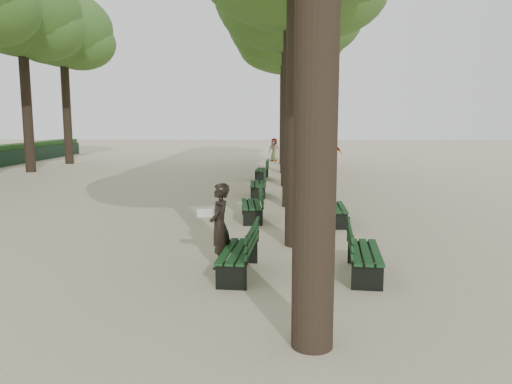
{
  "coord_description": "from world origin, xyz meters",
  "views": [
    {
      "loc": [
        1.04,
        -7.88,
        2.8
      ],
      "look_at": [
        0.6,
        3.0,
        1.2
      ],
      "focal_mm": 35.0,
      "sensor_mm": 36.0,
      "label": 1
    }
  ],
  "objects": [
    {
      "name": "bench_left_2",
      "position": [
        0.37,
        10.17,
        0.27
      ],
      "size": [
        0.65,
        1.82,
        0.92
      ],
      "color": "black",
      "rests_on": "ground"
    },
    {
      "name": "bench_right_1",
      "position": [
        2.63,
        5.41,
        0.27
      ],
      "size": [
        0.62,
        1.82,
        0.92
      ],
      "color": "black",
      "rests_on": "ground"
    },
    {
      "name": "bench_right_2",
      "position": [
        2.63,
        10.91,
        0.27
      ],
      "size": [
        0.67,
        1.83,
        0.92
      ],
      "color": "black",
      "rests_on": "ground"
    },
    {
      "name": "man_with_map",
      "position": [
        -0.01,
        1.25,
        0.81
      ],
      "size": [
        0.63,
        0.68,
        1.62
      ],
      "color": "black",
      "rests_on": "ground"
    },
    {
      "name": "tree_far_5",
      "position": [
        -12.0,
        23.0,
        8.14
      ],
      "size": [
        6.0,
        6.0,
        10.45
      ],
      "color": "#33261C",
      "rests_on": "ground"
    },
    {
      "name": "bench_right_0",
      "position": [
        2.63,
        0.85,
        0.27
      ],
      "size": [
        0.75,
        1.85,
        0.92
      ],
      "color": "black",
      "rests_on": "ground"
    },
    {
      "name": "bench_left_0",
      "position": [
        0.37,
        0.8,
        0.27
      ],
      "size": [
        0.7,
        1.84,
        0.92
      ],
      "color": "black",
      "rests_on": "ground"
    },
    {
      "name": "pedestrian_c",
      "position": [
        4.33,
        20.85,
        0.81
      ],
      "size": [
        0.96,
        0.36,
        1.62
      ],
      "primitive_type": "imported",
      "rotation": [
        0.0,
        0.0,
        3.11
      ],
      "color": "#262628",
      "rests_on": "ground"
    },
    {
      "name": "tree_far_4",
      "position": [
        -12.0,
        18.0,
        8.14
      ],
      "size": [
        6.0,
        6.0,
        10.45
      ],
      "color": "#33261C",
      "rests_on": "ground"
    },
    {
      "name": "bench_left_3",
      "position": [
        0.37,
        15.31,
        0.27
      ],
      "size": [
        0.64,
        1.82,
        0.92
      ],
      "color": "black",
      "rests_on": "ground"
    },
    {
      "name": "pedestrian_d",
      "position": [
        0.9,
        25.47,
        0.76
      ],
      "size": [
        0.81,
        0.56,
        1.53
      ],
      "primitive_type": "imported",
      "rotation": [
        0.0,
        0.0,
        5.91
      ],
      "color": "#262628",
      "rests_on": "ground"
    },
    {
      "name": "tree_central_4",
      "position": [
        1.5,
        18.0,
        7.65
      ],
      "size": [
        6.0,
        6.0,
        9.95
      ],
      "color": "#33261C",
      "rests_on": "ground"
    },
    {
      "name": "pedestrian_b",
      "position": [
        1.81,
        26.96,
        0.89
      ],
      "size": [
        1.2,
        0.77,
        1.78
      ],
      "primitive_type": "imported",
      "rotation": [
        0.0,
        0.0,
        3.53
      ],
      "color": "#262628",
      "rests_on": "ground"
    },
    {
      "name": "bench_left_1",
      "position": [
        0.37,
        5.78,
        0.27
      ],
      "size": [
        0.72,
        1.84,
        0.92
      ],
      "color": "black",
      "rests_on": "ground"
    },
    {
      "name": "tree_central_5",
      "position": [
        1.5,
        23.0,
        7.65
      ],
      "size": [
        6.0,
        6.0,
        9.95
      ],
      "color": "#33261C",
      "rests_on": "ground"
    },
    {
      "name": "bench_right_3",
      "position": [
        2.63,
        15.44,
        0.27
      ],
      "size": [
        0.6,
        1.81,
        0.92
      ],
      "color": "black",
      "rests_on": "ground"
    },
    {
      "name": "ground",
      "position": [
        0.0,
        0.0,
        0.0
      ],
      "size": [
        120.0,
        120.0,
        0.0
      ],
      "primitive_type": "plane",
      "color": "beige",
      "rests_on": "ground"
    }
  ]
}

